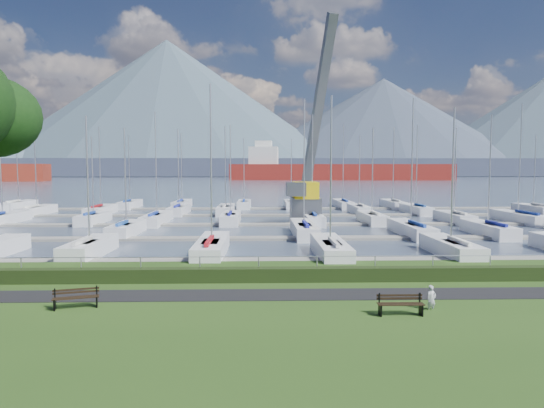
{
  "coord_description": "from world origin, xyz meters",
  "views": [
    {
      "loc": [
        -0.95,
        -24.47,
        5.73
      ],
      "look_at": [
        0.0,
        12.0,
        3.0
      ],
      "focal_mm": 32.0,
      "sensor_mm": 36.0,
      "label": 1
    }
  ],
  "objects_px": {
    "bench_left": "(76,298)",
    "crane": "(309,171)",
    "bench_right": "(400,304)",
    "person": "(431,296)"
  },
  "relations": [
    {
      "from": "bench_left",
      "to": "bench_right",
      "type": "relative_size",
      "value": 1.03
    },
    {
      "from": "bench_left",
      "to": "crane",
      "type": "relative_size",
      "value": 0.08
    },
    {
      "from": "bench_left",
      "to": "person",
      "type": "distance_m",
      "value": 14.48
    },
    {
      "from": "bench_left",
      "to": "bench_right",
      "type": "xyz_separation_m",
      "value": [
        13.0,
        -1.28,
        0.0
      ]
    },
    {
      "from": "bench_left",
      "to": "crane",
      "type": "height_order",
      "value": "crane"
    },
    {
      "from": "person",
      "to": "bench_left",
      "type": "bearing_deg",
      "value": 157.15
    },
    {
      "from": "bench_left",
      "to": "person",
      "type": "xyz_separation_m",
      "value": [
        14.47,
        -0.58,
        0.15
      ]
    },
    {
      "from": "bench_right",
      "to": "person",
      "type": "relative_size",
      "value": 1.58
    },
    {
      "from": "bench_left",
      "to": "crane",
      "type": "xyz_separation_m",
      "value": [
        12.99,
        34.19,
        4.91
      ]
    },
    {
      "from": "bench_left",
      "to": "crane",
      "type": "distance_m",
      "value": 36.9
    }
  ]
}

